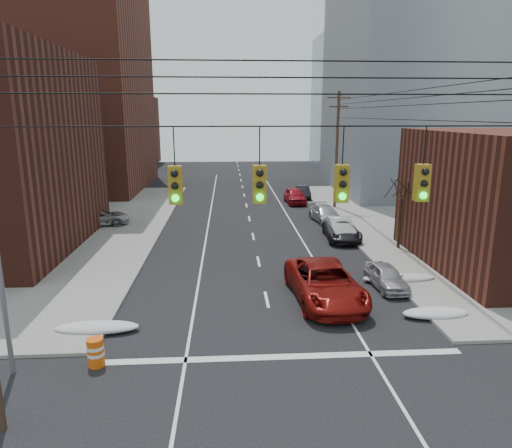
{
  "coord_description": "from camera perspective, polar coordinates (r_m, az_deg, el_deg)",
  "views": [
    {
      "loc": [
        -1.84,
        -8.92,
        8.89
      ],
      "look_at": [
        -0.31,
        15.51,
        3.0
      ],
      "focal_mm": 32.0,
      "sensor_mm": 36.0,
      "label": 1
    }
  ],
  "objects": [
    {
      "name": "building_brick_tall",
      "position": [
        61.39,
        -26.07,
        17.94
      ],
      "size": [
        24.0,
        20.0,
        30.0
      ],
      "primitive_type": "cube",
      "color": "brown",
      "rests_on": "ground"
    },
    {
      "name": "building_brick_far",
      "position": [
        86.42,
        -20.18,
        10.81
      ],
      "size": [
        22.0,
        18.0,
        12.0
      ],
      "primitive_type": "cube",
      "color": "#4A1F16",
      "rests_on": "ground"
    },
    {
      "name": "building_office",
      "position": [
        58.16,
        21.53,
        16.19
      ],
      "size": [
        22.0,
        20.0,
        25.0
      ],
      "primitive_type": "cube",
      "color": "gray",
      "rests_on": "ground"
    },
    {
      "name": "building_glass",
      "position": [
        83.07,
        15.04,
        14.54
      ],
      "size": [
        20.0,
        18.0,
        22.0
      ],
      "primitive_type": "cube",
      "color": "gray",
      "rests_on": "ground"
    },
    {
      "name": "utility_pole_far",
      "position": [
        44.26,
        10.08,
        9.3
      ],
      "size": [
        2.2,
        0.28,
        11.0
      ],
      "color": "#473323",
      "rests_on": "ground"
    },
    {
      "name": "traffic_signals",
      "position": [
        12.17,
        5.62,
        5.31
      ],
      "size": [
        17.0,
        0.42,
        2.02
      ],
      "color": "black",
      "rests_on": "ground"
    },
    {
      "name": "bare_tree",
      "position": [
        31.78,
        17.58,
        0.96
      ],
      "size": [
        2.09,
        2.2,
        4.93
      ],
      "color": "black",
      "rests_on": "ground"
    },
    {
      "name": "snow_nw",
      "position": [
        20.68,
        -19.26,
        -12.11
      ],
      "size": [
        3.5,
        1.08,
        0.42
      ],
      "primitive_type": "ellipsoid",
      "color": "silver",
      "rests_on": "ground"
    },
    {
      "name": "snow_ne",
      "position": [
        22.37,
        21.52,
        -10.32
      ],
      "size": [
        3.0,
        1.08,
        0.42
      ],
      "primitive_type": "ellipsoid",
      "color": "silver",
      "rests_on": "ground"
    },
    {
      "name": "snow_east_far",
      "position": [
        26.2,
        17.41,
        -6.47
      ],
      "size": [
        4.0,
        1.08,
        0.42
      ],
      "primitive_type": "ellipsoid",
      "color": "silver",
      "rests_on": "ground"
    },
    {
      "name": "red_pickup",
      "position": [
        22.67,
        8.6,
        -7.26
      ],
      "size": [
        3.43,
        6.7,
        1.81
      ],
      "primitive_type": "imported",
      "rotation": [
        0.0,
        0.0,
        0.07
      ],
      "color": "maroon",
      "rests_on": "ground"
    },
    {
      "name": "parked_car_a",
      "position": [
        25.02,
        15.97,
        -6.33
      ],
      "size": [
        1.67,
        3.7,
        1.23
      ],
      "primitive_type": "imported",
      "rotation": [
        0.0,
        0.0,
        0.06
      ],
      "color": "#B5B5BA",
      "rests_on": "ground"
    },
    {
      "name": "parked_car_b",
      "position": [
        34.08,
        10.46,
        -0.54
      ],
      "size": [
        1.67,
        4.54,
        1.48
      ],
      "primitive_type": "imported",
      "rotation": [
        0.0,
        0.0,
        -0.02
      ],
      "color": "silver",
      "rests_on": "ground"
    },
    {
      "name": "parked_car_c",
      "position": [
        33.77,
        10.66,
        -0.77
      ],
      "size": [
        2.59,
        5.08,
        1.38
      ],
      "primitive_type": "imported",
      "rotation": [
        0.0,
        0.0,
        -0.06
      ],
      "color": "black",
      "rests_on": "ground"
    },
    {
      "name": "parked_car_d",
      "position": [
        39.13,
        8.66,
        1.25
      ],
      "size": [
        2.48,
        4.86,
        1.35
      ],
      "primitive_type": "imported",
      "rotation": [
        0.0,
        0.0,
        0.13
      ],
      "color": "#B5B4B9",
      "rests_on": "ground"
    },
    {
      "name": "parked_car_e",
      "position": [
        46.98,
        4.87,
        3.54
      ],
      "size": [
        2.03,
        4.65,
        1.56
      ],
      "primitive_type": "imported",
      "rotation": [
        0.0,
        0.0,
        0.04
      ],
      "color": "maroon",
      "rests_on": "ground"
    },
    {
      "name": "parked_car_f",
      "position": [
        50.36,
        5.9,
        4.02
      ],
      "size": [
        1.54,
        3.91,
        1.27
      ],
      "primitive_type": "imported",
      "rotation": [
        0.0,
        0.0,
        -0.05
      ],
      "color": "black",
      "rests_on": "ground"
    },
    {
      "name": "lot_car_a",
      "position": [
        34.89,
        -26.89,
        -1.43
      ],
      "size": [
        3.97,
        2.14,
        1.24
      ],
      "primitive_type": "imported",
      "rotation": [
        0.0,
        0.0,
        1.8
      ],
      "color": "white",
      "rests_on": "sidewalk_nw"
    },
    {
      "name": "lot_car_b",
      "position": [
        39.04,
        -18.88,
        0.82
      ],
      "size": [
        4.92,
        2.88,
        1.29
      ],
      "primitive_type": "imported",
      "rotation": [
        0.0,
        0.0,
        1.74
      ],
      "color": "#A2A3A7",
      "rests_on": "sidewalk_nw"
    },
    {
      "name": "lot_car_d",
      "position": [
        37.2,
        -26.08,
        -0.4
      ],
      "size": [
        4.24,
        3.03,
        1.34
      ],
      "primitive_type": "imported",
      "rotation": [
        0.0,
        0.0,
        1.98
      ],
      "color": "#ABABB0",
      "rests_on": "sidewalk_nw"
    },
    {
      "name": "construction_barrel",
      "position": [
        18.05,
        -19.4,
        -14.84
      ],
      "size": [
        0.73,
        0.73,
        1.06
      ],
      "rotation": [
        0.0,
        0.0,
        -0.24
      ],
      "color": "#E2550B",
      "rests_on": "ground"
    }
  ]
}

